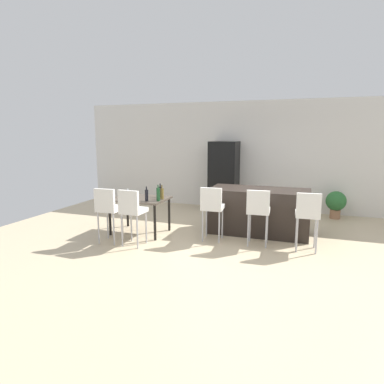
# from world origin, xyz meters

# --- Properties ---
(ground_plane) EXTENTS (10.00, 10.00, 0.00)m
(ground_plane) POSITION_xyz_m (0.00, 0.00, 0.00)
(ground_plane) COLOR #C6B28E
(back_wall) EXTENTS (10.00, 0.12, 2.90)m
(back_wall) POSITION_xyz_m (0.00, 2.87, 1.45)
(back_wall) COLOR silver
(back_wall) RESTS_ON ground_plane
(kitchen_island) EXTENTS (2.00, 0.92, 0.92)m
(kitchen_island) POSITION_xyz_m (0.45, 0.63, 0.46)
(kitchen_island) COLOR black
(kitchen_island) RESTS_ON ground_plane
(bar_chair_left) EXTENTS (0.42, 0.42, 1.05)m
(bar_chair_left) POSITION_xyz_m (-0.31, -0.21, 0.70)
(bar_chair_left) COLOR white
(bar_chair_left) RESTS_ON ground_plane
(bar_chair_middle) EXTENTS (0.42, 0.42, 1.05)m
(bar_chair_middle) POSITION_xyz_m (0.55, -0.21, 0.70)
(bar_chair_middle) COLOR white
(bar_chair_middle) RESTS_ON ground_plane
(bar_chair_right) EXTENTS (0.42, 0.42, 1.05)m
(bar_chair_right) POSITION_xyz_m (1.40, -0.21, 0.70)
(bar_chair_right) COLOR white
(bar_chair_right) RESTS_ON ground_plane
(dining_table) EXTENTS (1.12, 0.81, 0.74)m
(dining_table) POSITION_xyz_m (-1.86, -0.19, 0.66)
(dining_table) COLOR #4C4238
(dining_table) RESTS_ON ground_plane
(dining_chair_near) EXTENTS (0.42, 0.42, 1.05)m
(dining_chair_near) POSITION_xyz_m (-2.11, -0.96, 0.70)
(dining_chair_near) COLOR white
(dining_chair_near) RESTS_ON ground_plane
(dining_chair_far) EXTENTS (0.41, 0.41, 1.05)m
(dining_chair_far) POSITION_xyz_m (-1.61, -0.96, 0.70)
(dining_chair_far) COLOR white
(dining_chair_far) RESTS_ON ground_plane
(wine_bottle_far) EXTENTS (0.07, 0.07, 0.28)m
(wine_bottle_far) POSITION_xyz_m (-1.50, 0.04, 0.85)
(wine_bottle_far) COLOR black
(wine_bottle_far) RESTS_ON dining_table
(wine_bottle_near) EXTENTS (0.07, 0.07, 0.29)m
(wine_bottle_near) POSITION_xyz_m (-1.37, -0.17, 0.85)
(wine_bottle_near) COLOR brown
(wine_bottle_near) RESTS_ON dining_table
(wine_bottle_corner) EXTENTS (0.07, 0.07, 0.29)m
(wine_bottle_corner) POSITION_xyz_m (-1.57, -0.44, 0.86)
(wine_bottle_corner) COLOR black
(wine_bottle_corner) RESTS_ON dining_table
(wine_bottle_inner) EXTENTS (0.07, 0.07, 0.32)m
(wine_bottle_inner) POSITION_xyz_m (-1.36, -0.36, 0.87)
(wine_bottle_inner) COLOR #194723
(wine_bottle_inner) RESTS_ON dining_table
(wine_glass_left) EXTENTS (0.07, 0.07, 0.17)m
(wine_glass_left) POSITION_xyz_m (-2.18, -0.11, 0.86)
(wine_glass_left) COLOR silver
(wine_glass_left) RESTS_ON dining_table
(refrigerator) EXTENTS (0.72, 0.68, 1.84)m
(refrigerator) POSITION_xyz_m (-0.74, 2.43, 0.92)
(refrigerator) COLOR black
(refrigerator) RESTS_ON ground_plane
(potted_plant) EXTENTS (0.47, 0.47, 0.67)m
(potted_plant) POSITION_xyz_m (2.06, 2.42, 0.40)
(potted_plant) COLOR #996B4C
(potted_plant) RESTS_ON ground_plane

